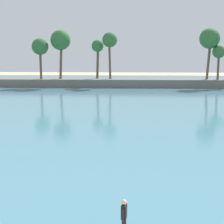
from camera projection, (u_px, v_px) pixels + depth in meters
name	position (u px, v px, depth m)	size (l,w,h in m)	color
sea	(112.00, 93.00, 66.07)	(220.00, 103.63, 0.06)	teal
palm_headland	(114.00, 69.00, 76.89)	(108.75, 6.29, 12.88)	slate
person_at_waterline	(124.00, 218.00, 14.14)	(0.26, 0.54, 1.67)	black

